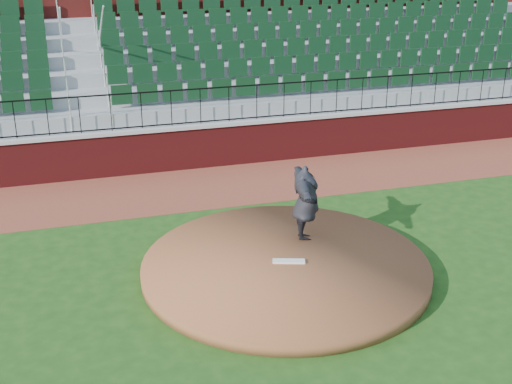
{
  "coord_description": "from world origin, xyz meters",
  "views": [
    {
      "loc": [
        -3.8,
        -11.27,
        6.62
      ],
      "look_at": [
        0.0,
        1.5,
        1.3
      ],
      "focal_mm": 47.45,
      "sensor_mm": 36.0,
      "label": 1
    }
  ],
  "objects": [
    {
      "name": "pitcher",
      "position": [
        1.0,
        1.13,
        1.08
      ],
      "size": [
        1.02,
        2.12,
        1.67
      ],
      "primitive_type": "imported",
      "rotation": [
        0.0,
        0.0,
        1.34
      ],
      "color": "black",
      "rests_on": "pitchers_mound"
    },
    {
      "name": "pitching_rubber",
      "position": [
        0.29,
        0.17,
        0.27
      ],
      "size": [
        0.67,
        0.35,
        0.04
      ],
      "primitive_type": "cube",
      "rotation": [
        0.0,
        0.0,
        -0.31
      ],
      "color": "white",
      "rests_on": "pitchers_mound"
    },
    {
      "name": "warning_track",
      "position": [
        0.0,
        5.4,
        0.01
      ],
      "size": [
        34.0,
        3.2,
        0.01
      ],
      "primitive_type": "cube",
      "color": "brown",
      "rests_on": "ground"
    },
    {
      "name": "concourse_wall",
      "position": [
        0.0,
        12.52,
        2.75
      ],
      "size": [
        34.0,
        0.5,
        5.5
      ],
      "primitive_type": "cube",
      "color": "maroon",
      "rests_on": "ground"
    },
    {
      "name": "field_wall",
      "position": [
        0.0,
        7.0,
        0.6
      ],
      "size": [
        34.0,
        0.35,
        1.2
      ],
      "primitive_type": "cube",
      "color": "maroon",
      "rests_on": "ground"
    },
    {
      "name": "wall_cap",
      "position": [
        0.0,
        7.0,
        1.25
      ],
      "size": [
        34.0,
        0.45,
        0.1
      ],
      "primitive_type": "cube",
      "color": "#B7B7B7",
      "rests_on": "field_wall"
    },
    {
      "name": "pitchers_mound",
      "position": [
        0.24,
        0.21,
        0.12
      ],
      "size": [
        5.81,
        5.81,
        0.25
      ],
      "primitive_type": "cylinder",
      "color": "brown",
      "rests_on": "ground"
    },
    {
      "name": "ground",
      "position": [
        0.0,
        0.0,
        0.0
      ],
      "size": [
        90.0,
        90.0,
        0.0
      ],
      "primitive_type": "plane",
      "color": "#1E4614",
      "rests_on": "ground"
    },
    {
      "name": "wall_railing",
      "position": [
        0.0,
        7.0,
        1.8
      ],
      "size": [
        34.0,
        0.05,
        1.0
      ],
      "primitive_type": null,
      "color": "black",
      "rests_on": "wall_cap"
    },
    {
      "name": "seating_stands",
      "position": [
        0.0,
        9.72,
        2.3
      ],
      "size": [
        34.0,
        5.1,
        4.6
      ],
      "primitive_type": null,
      "color": "gray",
      "rests_on": "ground"
    }
  ]
}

